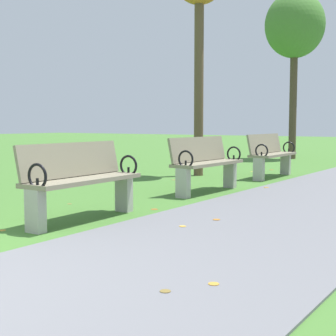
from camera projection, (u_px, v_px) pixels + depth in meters
park_bench_2 at (81, 179)px, 5.78m from camera, size 0.51×1.61×0.90m
park_bench_3 at (206, 163)px, 8.15m from camera, size 0.50×1.61×0.90m
park_bench_4 at (271, 154)px, 10.39m from camera, size 0.50×1.61×0.90m
tree_3 at (295, 27)px, 15.50m from camera, size 1.84×1.84×5.16m
scattered_leaves at (147, 206)px, 6.76m from camera, size 4.27×11.16×0.02m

